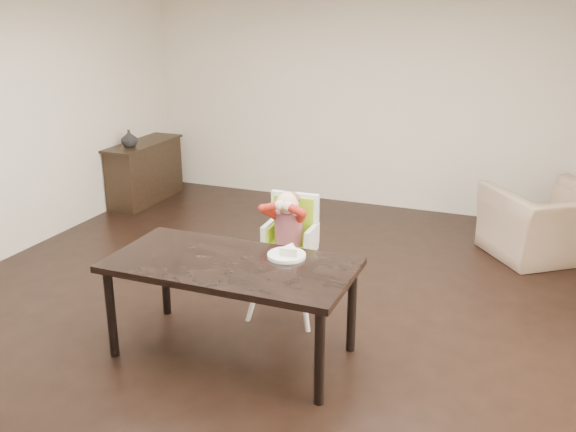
% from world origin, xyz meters
% --- Properties ---
extents(ground, '(7.00, 7.00, 0.00)m').
position_xyz_m(ground, '(0.00, 0.00, 0.00)').
color(ground, black).
rests_on(ground, ground).
extents(room_walls, '(6.02, 7.02, 2.71)m').
position_xyz_m(room_walls, '(0.00, 0.00, 1.86)').
color(room_walls, beige).
rests_on(room_walls, ground).
extents(dining_table, '(1.80, 0.90, 0.75)m').
position_xyz_m(dining_table, '(0.04, -0.52, 0.67)').
color(dining_table, black).
rests_on(dining_table, ground).
extents(high_chair, '(0.47, 0.47, 1.09)m').
position_xyz_m(high_chair, '(0.18, 0.28, 0.77)').
color(high_chair, white).
rests_on(high_chair, ground).
extents(plate, '(0.36, 0.36, 0.08)m').
position_xyz_m(plate, '(0.39, -0.28, 0.78)').
color(plate, white).
rests_on(plate, dining_table).
extents(armchair, '(1.34, 1.27, 0.99)m').
position_xyz_m(armchair, '(2.20, 2.42, 0.49)').
color(armchair, tan).
rests_on(armchair, ground).
extents(sideboard, '(0.44, 1.26, 0.79)m').
position_xyz_m(sideboard, '(-2.78, 2.54, 0.40)').
color(sideboard, black).
rests_on(sideboard, ground).
extents(vase, '(0.21, 0.22, 0.21)m').
position_xyz_m(vase, '(-2.78, 2.25, 0.89)').
color(vase, '#99999E').
rests_on(vase, sideboard).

